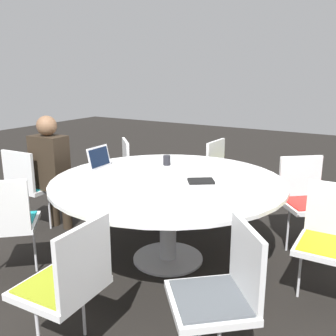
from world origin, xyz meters
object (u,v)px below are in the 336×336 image
object	(u,v)px
coffee_cup	(167,160)
chair_7	(137,169)
chair_5	(305,195)
chair_2	(68,279)
chair_3	(222,288)
chair_1	(6,219)
chair_0	(30,182)
person_0	(51,165)
laptop	(104,164)
chair_6	(225,171)
chair_4	(332,235)
spiral_notebook	(201,181)

from	to	relation	value
coffee_cup	chair_7	bearing A→B (deg)	-123.58
chair_5	chair_7	xyz separation A→B (m)	(0.00, -1.92, 0.00)
chair_2	chair_3	world-z (taller)	same
chair_1	chair_2	xyz separation A→B (m)	(0.38, 1.06, 0.00)
chair_0	person_0	world-z (taller)	person_0
chair_2	chair_7	distance (m)	2.44
laptop	chair_5	bearing A→B (deg)	-63.41
chair_3	chair_5	world-z (taller)	same
coffee_cup	chair_2	bearing A→B (deg)	13.11
chair_6	person_0	world-z (taller)	person_0
chair_1	chair_7	size ratio (longest dim) A/B	1.00
chair_0	laptop	xyz separation A→B (m)	(-0.11, 0.92, 0.29)
chair_3	coffee_cup	size ratio (longest dim) A/B	9.02
chair_1	coffee_cup	world-z (taller)	chair_1
chair_6	person_0	size ratio (longest dim) A/B	0.71
chair_4	spiral_notebook	xyz separation A→B (m)	(0.00, -1.03, 0.24)
person_0	chair_3	bearing A→B (deg)	-24.23
chair_0	chair_2	bearing A→B (deg)	-36.42
chair_0	chair_1	size ratio (longest dim) A/B	1.00
chair_1	chair_2	size ratio (longest dim) A/B	1.00
chair_4	coffee_cup	bearing A→B (deg)	-12.80
chair_3	chair_6	xyz separation A→B (m)	(-2.25, -0.92, 0.00)
chair_5	chair_7	size ratio (longest dim) A/B	1.00
chair_3	person_0	bearing A→B (deg)	27.69
chair_5	spiral_notebook	size ratio (longest dim) A/B	3.32
chair_1	chair_3	distance (m)	1.83
chair_2	chair_4	world-z (taller)	same
chair_3	person_0	distance (m)	2.44
chair_5	chair_2	bearing A→B (deg)	29.55
chair_1	laptop	world-z (taller)	laptop
chair_4	chair_1	bearing A→B (deg)	23.59
chair_4	chair_7	xyz separation A→B (m)	(-0.81, -2.26, 0.00)
coffee_cup	chair_4	bearing A→B (deg)	77.51
chair_2	chair_0	bearing A→B (deg)	53.42
chair_6	person_0	xyz separation A→B (m)	(1.35, -1.35, 0.19)
chair_5	chair_7	distance (m)	1.92
chair_3	person_0	xyz separation A→B (m)	(-0.89, -2.27, 0.19)
chair_2	chair_6	distance (m)	2.61
laptop	chair_3	bearing A→B (deg)	-122.72
chair_3	chair_5	size ratio (longest dim) A/B	1.00
chair_4	chair_6	world-z (taller)	same
chair_2	chair_6	world-z (taller)	same
coffee_cup	chair_1	bearing A→B (deg)	-26.34
chair_1	chair_5	world-z (taller)	same
laptop	coffee_cup	distance (m)	0.61
chair_1	coffee_cup	size ratio (longest dim) A/B	9.02
chair_6	chair_1	bearing A→B (deg)	-20.13
chair_6	coffee_cup	size ratio (longest dim) A/B	9.02
chair_2	chair_4	distance (m)	1.80
chair_3	chair_7	world-z (taller)	same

